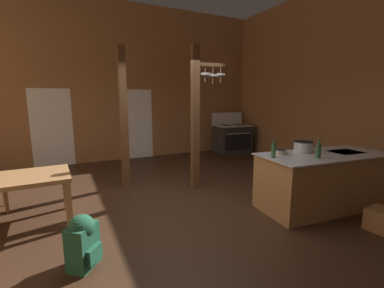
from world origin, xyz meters
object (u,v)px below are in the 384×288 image
Objects in this scene: backpack at (83,240)px; bottle_tall_on_counter at (318,151)px; kitchen_island at (322,180)px; stove_range at (232,139)px; step_stool at (380,217)px; dining_table at (0,185)px; stockpot_on_counter at (303,147)px; mixing_bowl_on_counter at (281,152)px; bottle_short_on_counter at (274,150)px.

bottle_tall_on_counter reaches higher than backpack.
kitchen_island is 4.46m from stove_range.
stove_range is at bearing 41.16° from backpack.
kitchen_island is 0.94m from step_stool.
dining_table is 4.58× the size of stockpot_on_counter.
bottle_short_on_counter is (-0.28, -0.13, 0.08)m from mixing_bowl_on_counter.
kitchen_island is at bearing -48.97° from stockpot_on_counter.
dining_table is at bearing 161.80° from bottle_short_on_counter.
stockpot_on_counter reaches higher than mixing_bowl_on_counter.
backpack is at bearing 179.53° from kitchen_island.
bottle_short_on_counter is at bearing -117.24° from stove_range.
stove_range reaches higher than backpack.
step_stool is 1.59m from mixing_bowl_on_counter.
kitchen_island reaches higher than backpack.
kitchen_island is 11.27× the size of mixing_bowl_on_counter.
dining_table is 5.92× the size of bottle_tall_on_counter.
bottle_tall_on_counter is (-0.43, 0.73, 0.85)m from step_stool.
kitchen_island is at bearing 24.04° from bottle_tall_on_counter.
stove_range is 6.49m from backpack.
backpack is at bearing 176.57° from bottle_tall_on_counter.
backpack is 3.40m from bottle_tall_on_counter.
kitchen_island is 3.71m from backpack.
step_stool is 1.93× the size of mixing_bowl_on_counter.
bottle_short_on_counter is (2.75, 0.13, 0.71)m from backpack.
dining_table is at bearing 160.07° from bottle_tall_on_counter.
mixing_bowl_on_counter is (-0.67, 0.29, 0.49)m from kitchen_island.
mixing_bowl_on_counter reaches higher than backpack.
bottle_short_on_counter reaches higher than kitchen_island.
bottle_short_on_counter is at bearing 170.30° from kitchen_island.
backpack is 1.57× the size of stockpot_on_counter.
mixing_bowl_on_counter is at bearing 24.92° from bottle_short_on_counter.
mixing_bowl_on_counter is at bearing 156.62° from kitchen_island.
bottle_short_on_counter reaches higher than dining_table.
stockpot_on_counter reaches higher than backpack.
dining_table is 4.10m from mixing_bowl_on_counter.
kitchen_island is 0.88m from mixing_bowl_on_counter.
bottle_short_on_counter is (-0.57, 0.33, -0.00)m from bottle_tall_on_counter.
backpack is at bearing -177.25° from bottle_short_on_counter.
bottle_tall_on_counter is at bearing -155.96° from kitchen_island.
step_stool is at bearing -102.28° from stove_range.
kitchen_island is 7.71× the size of bottle_short_on_counter.
stockpot_on_counter is at bearing 6.64° from bottle_short_on_counter.
bottle_tall_on_counter is (-0.38, -0.17, 0.57)m from kitchen_island.
backpack reaches higher than step_stool.
mixing_bowl_on_counter is 0.55m from bottle_tall_on_counter.
stockpot_on_counter is 0.46m from mixing_bowl_on_counter.
step_stool is 0.22× the size of dining_table.
dining_table reaches higher than step_stool.
backpack is (0.91, -1.34, -0.34)m from dining_table.
mixing_bowl_on_counter reaches higher than dining_table.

